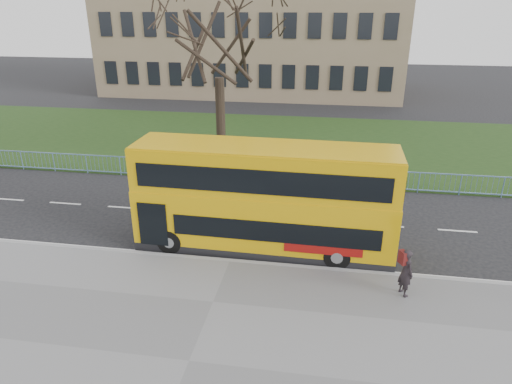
# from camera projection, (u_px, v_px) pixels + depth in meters

# --- Properties ---
(ground) EXTENTS (120.00, 120.00, 0.00)m
(ground) POSITION_uv_depth(u_px,v_px,m) (238.00, 243.00, 18.38)
(ground) COLOR black
(ground) RESTS_ON ground
(pavement) EXTENTS (80.00, 10.50, 0.12)m
(pavement) POSITION_uv_depth(u_px,v_px,m) (189.00, 362.00, 12.21)
(pavement) COLOR slate
(pavement) RESTS_ON ground
(kerb) EXTENTS (80.00, 0.20, 0.14)m
(kerb) POSITION_uv_depth(u_px,v_px,m) (230.00, 261.00, 16.94)
(kerb) COLOR gray
(kerb) RESTS_ON ground
(grass_verge) EXTENTS (80.00, 15.40, 0.08)m
(grass_verge) POSITION_uv_depth(u_px,v_px,m) (278.00, 142.00, 31.39)
(grass_verge) COLOR #193312
(grass_verge) RESTS_ON ground
(guard_railing) EXTENTS (40.00, 0.12, 1.10)m
(guard_railing) POSITION_uv_depth(u_px,v_px,m) (262.00, 174.00, 24.18)
(guard_railing) COLOR #6C93C1
(guard_railing) RESTS_ON ground
(bare_tree) EXTENTS (8.17, 8.17, 11.67)m
(bare_tree) POSITION_uv_depth(u_px,v_px,m) (219.00, 61.00, 25.64)
(bare_tree) COLOR black
(bare_tree) RESTS_ON grass_verge
(civic_building) EXTENTS (30.00, 15.00, 14.00)m
(civic_building) POSITION_uv_depth(u_px,v_px,m) (255.00, 22.00, 48.28)
(civic_building) COLOR #816D52
(civic_building) RESTS_ON ground
(yellow_bus) EXTENTS (9.85, 2.54, 4.11)m
(yellow_bus) POSITION_uv_depth(u_px,v_px,m) (264.00, 196.00, 17.21)
(yellow_bus) COLOR #D9A409
(yellow_bus) RESTS_ON ground
(pedestrian) EXTENTS (0.62, 0.71, 1.65)m
(pedestrian) POSITION_uv_depth(u_px,v_px,m) (406.00, 272.00, 14.66)
(pedestrian) COLOR black
(pedestrian) RESTS_ON pavement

